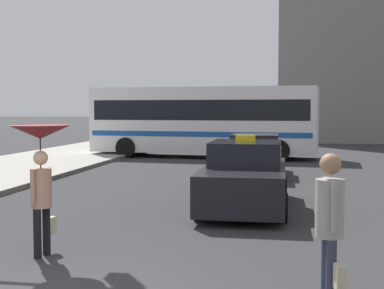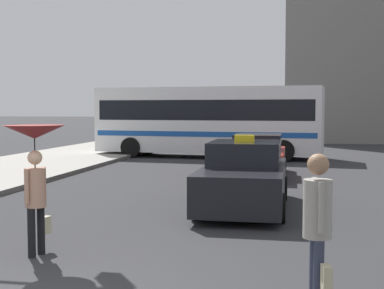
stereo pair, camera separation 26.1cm
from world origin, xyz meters
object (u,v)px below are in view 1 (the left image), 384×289
Objects in this scene: sedan_red at (255,157)px; pedestrian_with_umbrella at (41,155)px; city_bus at (203,119)px; taxi at (245,178)px; pedestrian_man at (330,219)px.

pedestrian_with_umbrella is (-2.72, -10.71, 0.92)m from sedan_red.
pedestrian_with_umbrella is (0.07, -17.40, -0.26)m from city_bus.
taxi is at bearing 18.29° from city_bus.
sedan_red is (-0.11, 6.14, -0.05)m from taxi.
sedan_red is at bearing -1.17° from pedestrian_with_umbrella.
pedestrian_man reaches higher than taxi.
city_bus is (-2.89, 12.83, 1.12)m from taxi.
pedestrian_man is at bearing -96.85° from pedestrian_with_umbrella.
pedestrian_with_umbrella is at bearing -119.02° from pedestrian_man.
taxi is 5.44m from pedestrian_with_umbrella.
pedestrian_with_umbrella is (-2.83, -4.57, 0.87)m from taxi.
city_bus is 5.29× the size of pedestrian_with_umbrella.
taxi is at bearing 91.03° from sedan_red.
taxi reaches higher than sedan_red.
city_bus is 19.41m from pedestrian_man.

